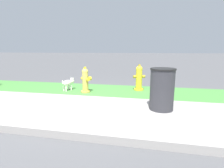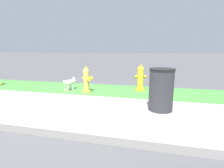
% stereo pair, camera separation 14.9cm
% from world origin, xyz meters
% --- Properties ---
extents(ground_plane, '(120.00, 120.00, 0.00)m').
position_xyz_m(ground_plane, '(0.00, 0.00, 0.00)').
color(ground_plane, '#515154').
extents(sidewalk_pavement, '(18.00, 2.11, 0.01)m').
position_xyz_m(sidewalk_pavement, '(0.00, 0.00, 0.01)').
color(sidewalk_pavement, '#9E9993').
rests_on(sidewalk_pavement, ground).
extents(grass_verge, '(18.00, 1.62, 0.01)m').
position_xyz_m(grass_verge, '(0.00, 1.87, 0.00)').
color(grass_verge, '#47893D').
rests_on(grass_verge, ground).
extents(street_curb, '(18.00, 0.16, 0.12)m').
position_xyz_m(street_curb, '(0.00, -1.14, 0.06)').
color(street_curb, '#9E9993').
rests_on(street_curb, ground).
extents(fire_hydrant_across_street, '(0.38, 0.35, 0.80)m').
position_xyz_m(fire_hydrant_across_street, '(1.26, 2.07, 0.39)').
color(fire_hydrant_across_street, yellow).
rests_on(fire_hydrant_across_street, ground).
extents(fire_hydrant_at_driveway, '(0.33, 0.33, 0.75)m').
position_xyz_m(fire_hydrant_at_driveway, '(-0.25, 1.46, 0.36)').
color(fire_hydrant_at_driveway, gold).
rests_on(fire_hydrant_at_driveway, ground).
extents(small_white_dog, '(0.28, 0.46, 0.39)m').
position_xyz_m(small_white_dog, '(-0.86, 1.59, 0.23)').
color(small_white_dog, silver).
rests_on(small_white_dog, ground).
extents(trash_bin, '(0.51, 0.51, 0.87)m').
position_xyz_m(trash_bin, '(1.82, 0.34, 0.44)').
color(trash_bin, '#333338').
rests_on(trash_bin, ground).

